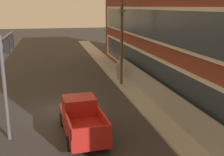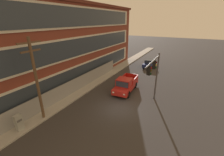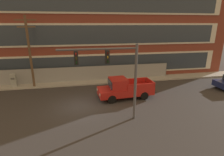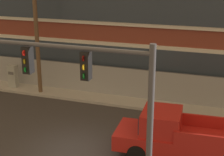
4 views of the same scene
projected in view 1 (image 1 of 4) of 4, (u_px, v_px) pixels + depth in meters
The scene contains 8 objects.
ground_plane at pixel (59, 109), 20.37m from camera, with size 160.00×160.00×0.00m, color #333030.
sidewalk_building_side at pixel (146, 102), 21.74m from camera, with size 80.00×2.15×0.16m, color #9E9B93.
brick_mill_building at pixel (223, 25), 21.55m from camera, with size 42.65×10.50×11.75m.
chain_link_fence at pixel (156, 93), 20.80m from camera, with size 22.34×0.06×2.02m.
traffic_signal_mast at pixel (7, 61), 16.30m from camera, with size 5.56×0.43×5.84m.
pickup_truck_red at pixel (81, 119), 16.19m from camera, with size 5.62×2.40×2.08m.
utility_pole_near_corner at pixel (122, 39), 25.42m from camera, with size 2.16×0.26×8.05m.
electrical_cabinet at pixel (119, 71), 28.49m from camera, with size 0.59×0.43×1.68m.
Camera 1 is at (19.54, -0.45, 7.25)m, focal length 45.00 mm.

